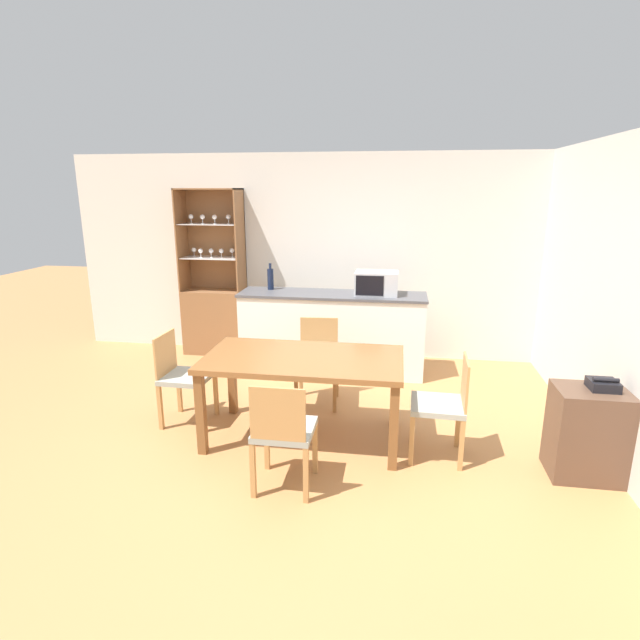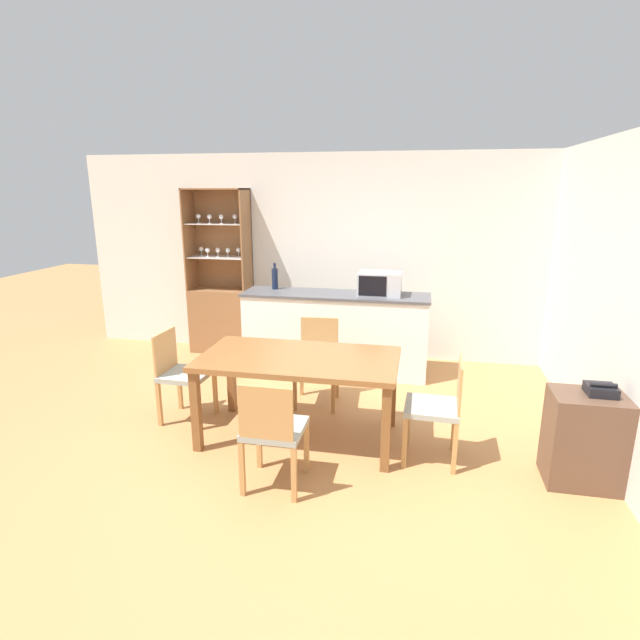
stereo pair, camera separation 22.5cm
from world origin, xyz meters
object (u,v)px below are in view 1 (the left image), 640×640
(dining_chair_head_far, at_px, (318,360))
(telephone, at_px, (603,384))
(dining_table, at_px, (303,366))
(dining_chair_side_left_far, at_px, (183,376))
(microwave, at_px, (376,283))
(dining_chair_side_right_near, at_px, (443,405))
(display_cabinet, at_px, (215,308))
(side_cabinet, at_px, (587,433))
(dining_chair_head_near, at_px, (283,432))
(wine_bottle, at_px, (270,279))

(dining_chair_head_far, relative_size, telephone, 4.33)
(dining_table, distance_m, dining_chair_side_left_far, 1.18)
(dining_table, relative_size, dining_chair_head_far, 1.97)
(dining_table, relative_size, microwave, 3.47)
(dining_chair_side_right_near, bearing_deg, display_cabinet, 52.10)
(telephone, bearing_deg, side_cabinet, -164.97)
(display_cabinet, height_order, telephone, display_cabinet)
(dining_chair_head_near, xyz_separation_m, wine_bottle, (-0.74, 2.58, 0.63))
(dining_table, xyz_separation_m, dining_chair_head_near, (-0.00, -0.77, -0.21))
(dining_chair_head_far, height_order, side_cabinet, dining_chair_head_far)
(dining_chair_head_far, bearing_deg, telephone, 152.51)
(dining_table, xyz_separation_m, side_cabinet, (2.21, -0.25, -0.32))
(dining_chair_side_right_near, distance_m, wine_bottle, 2.79)
(dining_table, xyz_separation_m, wine_bottle, (-0.74, 1.81, 0.41))
(dining_table, height_order, telephone, telephone)
(microwave, relative_size, side_cabinet, 0.69)
(dining_chair_side_left_far, distance_m, telephone, 3.46)
(display_cabinet, bearing_deg, dining_table, -53.65)
(dining_chair_head_near, relative_size, wine_bottle, 2.70)
(dining_chair_side_right_near, xyz_separation_m, telephone, (1.12, -0.09, 0.28))
(display_cabinet, xyz_separation_m, dining_chair_side_right_near, (2.75, -2.30, -0.15))
(dining_table, xyz_separation_m, microwave, (0.52, 1.71, 0.41))
(wine_bottle, distance_m, side_cabinet, 3.67)
(dining_chair_head_near, bearing_deg, telephone, 13.50)
(display_cabinet, relative_size, dining_chair_head_far, 2.50)
(dining_chair_side_left_far, bearing_deg, dining_chair_head_far, 120.71)
(dining_table, relative_size, wine_bottle, 5.31)
(dining_chair_head_near, distance_m, dining_chair_side_right_near, 1.32)
(dining_chair_head_near, bearing_deg, dining_table, 90.11)
(microwave, relative_size, wine_bottle, 1.53)
(dining_chair_head_far, bearing_deg, display_cabinet, -44.94)
(dining_chair_head_near, distance_m, microwave, 2.61)
(dining_chair_head_far, relative_size, side_cabinet, 1.22)
(microwave, bearing_deg, dining_chair_side_right_near, -71.12)
(dining_table, relative_size, side_cabinet, 2.40)
(display_cabinet, distance_m, dining_table, 2.69)
(dining_chair_side_right_near, relative_size, wine_bottle, 2.70)
(dining_table, bearing_deg, microwave, 72.94)
(dining_chair_head_near, distance_m, telephone, 2.36)
(microwave, bearing_deg, dining_chair_side_left_far, -136.91)
(dining_chair_head_near, bearing_deg, microwave, 78.19)
(display_cabinet, distance_m, side_cabinet, 4.51)
(dining_chair_side_left_far, distance_m, dining_chair_side_right_near, 2.33)
(dining_chair_side_right_near, bearing_deg, wine_bottle, 46.34)
(dining_chair_head_near, relative_size, dining_chair_side_left_far, 1.00)
(dining_chair_head_far, relative_size, dining_chair_head_near, 1.00)
(dining_table, height_order, dining_chair_side_left_far, dining_chair_side_left_far)
(dining_chair_head_near, xyz_separation_m, microwave, (0.52, 2.48, 0.63))
(dining_chair_side_left_far, xyz_separation_m, telephone, (3.43, -0.37, 0.28))
(display_cabinet, xyz_separation_m, dining_table, (1.59, -2.17, 0.06))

